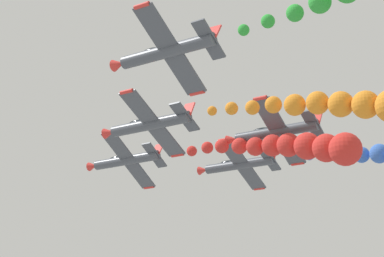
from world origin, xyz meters
TOP-DOWN VIEW (x-y plane):
  - airplane_lead at (3.54, 11.66)m, footprint 8.30×10.35m
  - smoke_trail_lead at (1.16, -11.24)m, footprint 5.63×22.70m
  - airplane_left_inner at (-5.99, 0.98)m, footprint 8.65×10.35m
  - smoke_trail_left_inner at (-6.98, -20.19)m, footprint 3.61×20.48m
  - airplane_right_inner at (12.78, 2.00)m, footprint 8.65×10.35m
  - smoke_trail_right_inner at (11.18, -15.98)m, footprint 3.89×16.01m
  - airplane_left_outer at (3.40, -7.70)m, footprint 8.30×10.35m
  - airplane_right_outer at (-14.10, -6.88)m, footprint 8.29×10.35m

SIDE VIEW (x-z plane):
  - smoke_trail_lead at x=1.16m, z-range 101.14..106.66m
  - smoke_trail_left_inner at x=-6.98m, z-range 101.20..106.82m
  - smoke_trail_right_inner at x=11.18m, z-range 102.13..106.71m
  - airplane_lead at x=3.54m, z-range 103.60..108.97m
  - airplane_right_inner at x=12.78m, z-range 103.95..108.69m
  - airplane_left_inner at x=-5.99m, z-range 104.03..108.76m
  - airplane_left_outer at x=3.40m, z-range 103.82..109.19m
  - airplane_right_outer at x=-14.10m, z-range 106.55..111.94m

